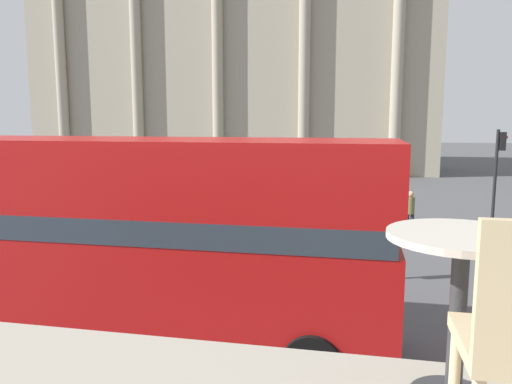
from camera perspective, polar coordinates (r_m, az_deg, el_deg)
double_decker_bus at (r=10.29m, az=-16.04°, el=-4.22°), size 10.95×2.67×4.08m
cafe_dining_table at (r=2.23m, az=22.25°, el=-9.24°), size 0.60×0.60×0.73m
plaza_building_left at (r=47.42m, az=-2.52°, el=17.43°), size 35.69×11.60×23.96m
traffic_light_near at (r=13.22m, az=4.33°, el=-1.30°), size 0.42×0.24×3.41m
traffic_light_mid at (r=21.24m, az=25.91°, el=2.61°), size 0.42×0.24×4.07m
pedestrian_yellow at (r=33.19m, az=-3.46°, el=2.30°), size 0.32×0.32×1.71m
pedestrian_olive at (r=20.14m, az=17.21°, el=-1.96°), size 0.32×0.32×1.72m
pedestrian_grey at (r=25.18m, az=-1.44°, el=0.32°), size 0.32×0.32×1.66m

